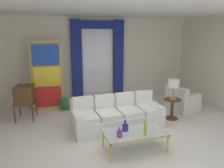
% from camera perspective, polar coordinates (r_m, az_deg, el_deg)
% --- Properties ---
extents(ground_plane, '(16.00, 16.00, 0.00)m').
position_cam_1_polar(ground_plane, '(5.60, 2.85, -12.53)').
color(ground_plane, white).
extents(wall_rear, '(8.00, 0.12, 3.00)m').
position_cam_1_polar(wall_rear, '(8.05, -4.48, 6.43)').
color(wall_rear, silver).
rests_on(wall_rear, ground).
extents(ceiling_slab, '(8.00, 7.60, 0.04)m').
position_cam_1_polar(ceiling_slab, '(5.85, 0.39, 18.95)').
color(ceiling_slab, white).
extents(curtained_window, '(2.00, 0.17, 2.70)m').
position_cam_1_polar(curtained_window, '(7.89, -3.69, 8.06)').
color(curtained_window, white).
rests_on(curtained_window, ground).
extents(couch_white_long, '(2.39, 1.05, 0.86)m').
position_cam_1_polar(couch_white_long, '(5.82, 1.22, -8.24)').
color(couch_white_long, white).
rests_on(couch_white_long, ground).
extents(coffee_table, '(1.30, 0.68, 0.41)m').
position_cam_1_polar(coffee_table, '(4.72, 5.98, -12.61)').
color(coffee_table, silver).
rests_on(coffee_table, ground).
extents(bottle_blue_decanter, '(0.06, 0.06, 0.33)m').
position_cam_1_polar(bottle_blue_decanter, '(4.53, 8.72, -11.48)').
color(bottle_blue_decanter, gold).
rests_on(bottle_blue_decanter, coffee_table).
extents(bottle_crystal_tall, '(0.13, 0.13, 0.24)m').
position_cam_1_polar(bottle_crystal_tall, '(4.70, 3.46, -11.15)').
color(bottle_crystal_tall, navy).
rests_on(bottle_crystal_tall, coffee_table).
extents(bottle_amber_squat, '(0.11, 0.11, 0.21)m').
position_cam_1_polar(bottle_amber_squat, '(4.44, 1.97, -12.78)').
color(bottle_amber_squat, '#753384').
rests_on(bottle_amber_squat, coffee_table).
extents(bottle_ruby_flask, '(0.06, 0.06, 0.28)m').
position_cam_1_polar(bottle_ruby_flask, '(4.78, 8.78, -10.47)').
color(bottle_ruby_flask, silver).
rests_on(bottle_ruby_flask, coffee_table).
extents(vintage_tv, '(0.62, 0.66, 1.35)m').
position_cam_1_polar(vintage_tv, '(6.65, -21.86, -2.64)').
color(vintage_tv, brown).
rests_on(vintage_tv, ground).
extents(armchair_white, '(0.99, 0.98, 0.80)m').
position_cam_1_polar(armchair_white, '(7.38, 17.71, -4.39)').
color(armchair_white, white).
rests_on(armchair_white, ground).
extents(stained_glass_divider, '(0.95, 0.05, 2.20)m').
position_cam_1_polar(stained_glass_divider, '(7.19, -16.60, 1.57)').
color(stained_glass_divider, gold).
rests_on(stained_glass_divider, ground).
extents(peacock_figurine, '(0.44, 0.60, 0.50)m').
position_cam_1_polar(peacock_figurine, '(7.13, -11.77, -5.21)').
color(peacock_figurine, beige).
rests_on(peacock_figurine, ground).
extents(round_side_table, '(0.48, 0.48, 0.59)m').
position_cam_1_polar(round_side_table, '(6.54, 15.44, -5.82)').
color(round_side_table, brown).
rests_on(round_side_table, ground).
extents(table_lamp_brass, '(0.32, 0.32, 0.57)m').
position_cam_1_polar(table_lamp_brass, '(6.37, 15.81, -0.08)').
color(table_lamp_brass, '#B29338').
rests_on(table_lamp_brass, round_side_table).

